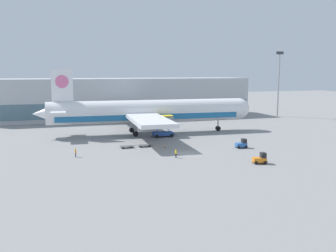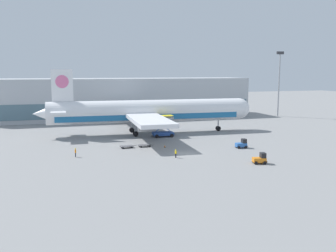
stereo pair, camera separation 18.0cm
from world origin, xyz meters
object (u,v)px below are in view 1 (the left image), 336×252
at_px(traffic_cone_near, 165,146).
at_px(scissor_lift_loader, 163,129).
at_px(baggage_tug_mid, 242,144).
at_px(airplane_main, 146,112).
at_px(baggage_tug_foreground, 260,159).
at_px(light_mast, 279,79).
at_px(baggage_dolly_lead, 127,146).
at_px(ground_crew_far, 76,152).
at_px(baggage_dolly_second, 145,145).
at_px(ground_crew_near, 176,153).

bearing_deg(traffic_cone_near, scissor_lift_loader, 74.65).
relative_size(scissor_lift_loader, traffic_cone_near, 8.70).
xyz_separation_m(baggage_tug_mid, traffic_cone_near, (-15.74, 5.70, -0.57)).
relative_size(airplane_main, scissor_lift_loader, 10.73).
bearing_deg(baggage_tug_mid, traffic_cone_near, 165.87).
xyz_separation_m(baggage_tug_foreground, traffic_cone_near, (-12.08, 19.12, -0.57)).
xyz_separation_m(light_mast, traffic_cone_near, (-56.66, -41.82, -13.32)).
distance_m(airplane_main, baggage_dolly_lead, 19.69).
bearing_deg(ground_crew_far, baggage_dolly_lead, -69.49).
bearing_deg(airplane_main, baggage_dolly_second, -102.35).
xyz_separation_m(scissor_lift_loader, baggage_dolly_second, (-7.62, -11.07, -1.67)).
height_order(scissor_lift_loader, ground_crew_far, scissor_lift_loader).
distance_m(baggage_tug_mid, ground_crew_near, 17.22).
distance_m(baggage_tug_foreground, baggage_tug_mid, 13.91).
distance_m(baggage_dolly_lead, baggage_dolly_second, 4.01).
bearing_deg(baggage_tug_foreground, traffic_cone_near, 135.57).
relative_size(baggage_tug_foreground, ground_crew_near, 1.62).
height_order(light_mast, ground_crew_near, light_mast).
bearing_deg(baggage_dolly_second, airplane_main, 69.29).
bearing_deg(baggage_dolly_second, baggage_dolly_lead, 175.74).
height_order(airplane_main, ground_crew_near, airplane_main).
xyz_separation_m(baggage_tug_mid, ground_crew_far, (-34.99, 2.05, 0.17)).
xyz_separation_m(baggage_tug_mid, baggage_dolly_lead, (-23.78, 7.61, -0.49)).
bearing_deg(baggage_dolly_lead, baggage_tug_foreground, -51.54).
bearing_deg(baggage_tug_mid, airplane_main, 127.57).
bearing_deg(traffic_cone_near, baggage_tug_mid, -19.93).
distance_m(light_mast, baggage_tug_foreground, 76.58).
bearing_deg(scissor_lift_loader, airplane_main, 120.83).
bearing_deg(airplane_main, scissor_lift_loader, -59.17).
distance_m(ground_crew_near, ground_crew_far, 19.45).
bearing_deg(ground_crew_far, baggage_tug_mid, -99.23).
bearing_deg(light_mast, baggage_tug_foreground, -126.19).
bearing_deg(baggage_dolly_lead, traffic_cone_near, -18.63).
bearing_deg(baggage_tug_mid, scissor_lift_loader, 128.73).
distance_m(light_mast, baggage_dolly_second, 73.79).
height_order(scissor_lift_loader, baggage_dolly_second, scissor_lift_loader).
bearing_deg(scissor_lift_loader, baggage_tug_mid, -53.97).
bearing_deg(ground_crew_far, scissor_lift_loader, -59.69).
bearing_deg(light_mast, traffic_cone_near, -143.57).
bearing_deg(scissor_lift_loader, ground_crew_near, -97.89).
xyz_separation_m(ground_crew_near, traffic_cone_near, (0.91, 10.11, -0.67)).
relative_size(baggage_tug_foreground, ground_crew_far, 1.53).
height_order(baggage_tug_foreground, baggage_dolly_lead, baggage_tug_foreground).
bearing_deg(airplane_main, baggage_tug_foreground, -70.04).
relative_size(baggage_dolly_second, ground_crew_far, 2.13).
bearing_deg(ground_crew_far, baggage_dolly_second, -75.57).
distance_m(scissor_lift_loader, ground_crew_far, 28.32).
xyz_separation_m(baggage_dolly_lead, traffic_cone_near, (8.04, -1.91, -0.09)).
height_order(light_mast, traffic_cone_near, light_mast).
bearing_deg(baggage_dolly_second, ground_crew_far, -164.97).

